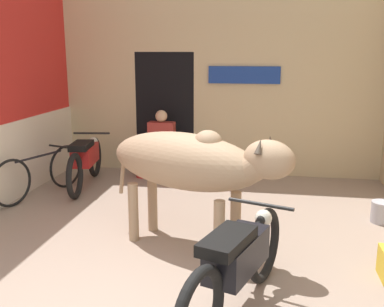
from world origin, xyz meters
TOP-DOWN VIEW (x-y plane):
  - wall_back_with_doorway at (-0.26, 4.76)m, footprint 5.29×0.93m
  - cow at (0.08, 1.50)m, footprint 2.08×1.25m
  - motorcycle_near at (0.64, 0.33)m, footprint 0.79×1.85m
  - motorcycle_far at (-1.89, 3.40)m, footprint 0.58×1.81m
  - bicycle at (-2.34, 2.86)m, footprint 0.63×1.58m
  - shopkeeper_seated at (-0.87, 4.10)m, footprint 0.43×0.33m
  - plastic_stool at (-1.18, 4.07)m, footprint 0.32×0.32m
  - bucket at (2.24, 2.61)m, footprint 0.26×0.26m

SIDE VIEW (x-z plane):
  - bucket at x=2.24m, z-range 0.00..0.26m
  - plastic_stool at x=-1.18m, z-range 0.02..0.41m
  - bicycle at x=-2.34m, z-range 0.00..0.67m
  - motorcycle_far at x=-1.89m, z-range 0.05..0.82m
  - motorcycle_near at x=0.64m, z-range 0.05..0.84m
  - shopkeeper_seated at x=-0.87m, z-range 0.02..1.13m
  - cow at x=0.08m, z-range 0.28..1.57m
  - wall_back_with_doorway at x=-0.26m, z-range -0.26..3.62m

